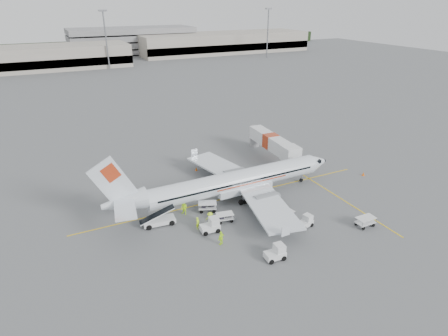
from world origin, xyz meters
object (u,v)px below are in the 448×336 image
(tug_fore, at_px, (305,221))
(tug_mid, at_px, (275,252))
(jet_bridge, at_px, (271,146))
(belt_loader, at_px, (159,214))
(tug_aft, at_px, (210,225))
(aircraft, at_px, (237,168))

(tug_fore, distance_m, tug_mid, 7.84)
(jet_bridge, height_order, belt_loader, jet_bridge)
(tug_fore, bearing_deg, jet_bridge, 56.77)
(tug_mid, height_order, tug_aft, tug_aft)
(belt_loader, relative_size, tug_fore, 2.69)
(jet_bridge, bearing_deg, tug_aft, -136.44)
(aircraft, bearing_deg, jet_bridge, 39.90)
(aircraft, xyz_separation_m, jet_bridge, (12.64, 10.88, -2.60))
(belt_loader, xyz_separation_m, tug_aft, (5.08, -4.28, -0.53))
(jet_bridge, height_order, tug_mid, jet_bridge)
(tug_mid, distance_m, tug_aft, 8.98)
(aircraft, relative_size, tug_fore, 17.26)
(tug_mid, bearing_deg, jet_bridge, 61.43)
(jet_bridge, relative_size, tug_aft, 6.84)
(tug_mid, bearing_deg, aircraft, 82.31)
(aircraft, xyz_separation_m, belt_loader, (-11.90, -1.80, -3.26))
(belt_loader, height_order, tug_aft, belt_loader)
(tug_fore, bearing_deg, belt_loader, 140.63)
(aircraft, xyz_separation_m, tug_fore, (4.26, -10.29, -3.93))
(belt_loader, bearing_deg, tug_fore, -22.44)
(aircraft, height_order, belt_loader, aircraft)
(tug_aft, bearing_deg, tug_fore, -16.96)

